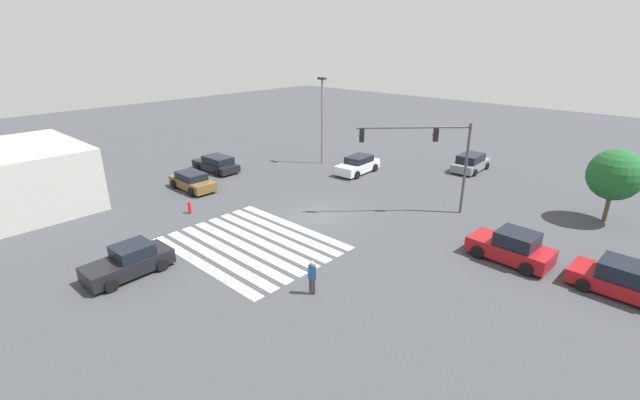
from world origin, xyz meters
TOP-DOWN VIEW (x-y plane):
  - ground_plane at (0.00, 0.00)m, footprint 119.08×119.08m
  - crosswalk_markings at (0.00, -5.80)m, footprint 9.39×7.25m
  - traffic_signal_mast at (5.10, 5.10)m, footprint 5.25×5.25m
  - car_0 at (-13.57, 1.18)m, footprint 4.68×2.19m
  - car_1 at (11.66, 2.23)m, footprint 4.23×2.37m
  - car_2 at (-1.78, -12.06)m, footprint 2.11×4.20m
  - car_3 at (-10.81, -2.94)m, footprint 4.29×2.08m
  - car_4 at (16.69, 2.46)m, footprint 4.40×2.32m
  - car_5 at (2.92, 16.61)m, footprint 2.23×4.48m
  - car_6 at (-4.04, 9.28)m, footprint 2.23×4.60m
  - corner_building at (-16.04, -13.83)m, footprint 9.53×9.53m
  - pedestrian at (6.15, -7.20)m, footprint 0.42×0.40m
  - street_light_pole_a at (-8.45, 9.45)m, footprint 0.80×0.36m
  - tree_corner_a at (14.21, 11.62)m, footprint 3.22×3.22m
  - fire_hydrant at (-6.63, -5.75)m, footprint 0.22×0.22m

SIDE VIEW (x-z plane):
  - ground_plane at x=0.00m, z-range 0.00..0.00m
  - crosswalk_markings at x=0.00m, z-range 0.00..0.01m
  - fire_hydrant at x=-6.63m, z-range 0.00..0.86m
  - car_0 at x=-13.57m, z-range -0.03..1.36m
  - car_3 at x=-10.81m, z-range -0.02..1.35m
  - car_2 at x=-1.78m, z-range -0.07..1.45m
  - car_6 at x=-4.04m, z-range -0.04..1.45m
  - car_5 at x=2.92m, z-range -0.04..1.48m
  - car_4 at x=16.69m, z-range -0.04..1.52m
  - car_1 at x=11.66m, z-range -0.08..1.62m
  - pedestrian at x=6.15m, z-range 0.10..1.82m
  - corner_building at x=-16.04m, z-range 0.00..4.29m
  - tree_corner_a at x=14.21m, z-range 0.76..5.52m
  - traffic_signal_mast at x=5.10m, z-range 1.39..7.47m
  - street_light_pole_a at x=-8.45m, z-range 0.79..8.63m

